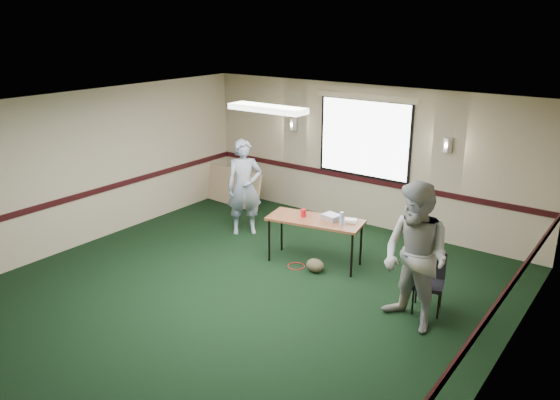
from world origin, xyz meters
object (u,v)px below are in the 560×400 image
Objects in this scene: projector at (331,217)px; conference_chair at (429,277)px; person_left at (244,187)px; folding_table at (315,222)px; person_right at (416,257)px.

projector reaches higher than conference_chair.
person_left is at bearing -175.50° from projector.
folding_table is 0.28m from projector.
folding_table is at bearing 156.32° from conference_chair.
person_left is 0.91× the size of person_right.
conference_chair is (2.07, -0.31, -0.24)m from folding_table.
person_left reaches higher than folding_table.
folding_table is 0.84× the size of person_right.
person_left is at bearing 154.99° from conference_chair.
folding_table is 1.99× the size of conference_chair.
conference_chair is at bearing -54.80° from person_left.
conference_chair is 0.42× the size of person_right.
person_left is at bearing -177.57° from person_right.
person_right is at bearing -62.67° from person_left.
person_right is at bearing -17.40° from projector.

